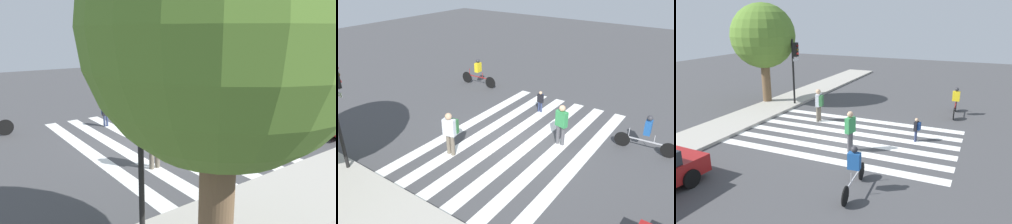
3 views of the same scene
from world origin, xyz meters
The scene contains 9 objects.
ground_plane centered at (0.00, 0.00, 0.00)m, with size 60.00×60.00×0.00m, color #444447.
sidewalk_curb centered at (0.00, 6.25, 0.07)m, with size 36.00×2.50×0.14m.
crosswalk_stripes centered at (0.00, 0.00, 0.00)m, with size 5.97×10.00×0.01m.
traffic_light centered at (3.84, 5.22, 2.90)m, with size 0.60×0.50×4.14m.
street_tree centered at (3.67, 7.33, 4.26)m, with size 3.99×3.99×6.30m.
pedestrian_child_with_backpack centered at (1.57, 2.36, 1.04)m, with size 0.53×0.48×1.77m.
pedestrian_adult_blue_shirt centered at (0.72, -3.06, 0.64)m, with size 0.32×0.28×1.10m.
pedestrian_adult_tall_backpack centered at (-1.54, -0.76, 0.99)m, with size 0.52×0.33×1.75m.
cyclist_far_lane centered at (-4.53, -2.16, 0.86)m, with size 2.36×0.42×1.58m.
Camera 1 is at (7.00, 10.65, 4.22)m, focal length 35.00 mm.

